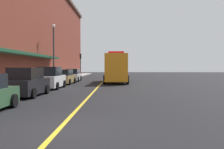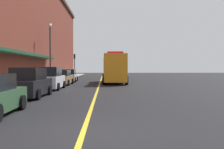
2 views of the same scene
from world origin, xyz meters
name	(u,v)px [view 1 (image 1 of 2)]	position (x,y,z in m)	size (l,w,h in m)	color
ground_plane	(103,81)	(0.00, 25.00, 0.00)	(112.00, 112.00, 0.00)	black
sidewalk_left	(56,81)	(-6.20, 25.00, 0.07)	(2.40, 70.00, 0.15)	#9E9B93
lane_center_stripe	(103,81)	(0.00, 25.00, 0.00)	(0.16, 70.00, 0.01)	gold
parked_car_1	(27,83)	(-4.02, 8.51, 0.85)	(2.03, 4.30, 1.84)	black
parked_car_2	(51,78)	(-3.99, 14.15, 0.87)	(2.01, 4.23, 1.89)	silver
parked_car_3	(64,77)	(-3.98, 19.64, 0.75)	(2.07, 4.27, 1.59)	#A5844C
parked_car_4	(73,75)	(-4.03, 25.35, 0.76)	(2.06, 4.87, 1.62)	silver
utility_truck	(116,68)	(1.67, 22.59, 1.69)	(2.83, 8.76, 3.55)	orange
parking_meter_0	(11,79)	(-5.35, 9.20, 1.06)	(0.14, 0.18, 1.33)	#4C4C51
parking_meter_1	(64,73)	(-5.35, 26.47, 1.06)	(0.14, 0.18, 1.33)	#4C4C51
street_lamp_left	(54,46)	(-5.95, 23.05, 4.40)	(0.44, 0.44, 6.94)	#33383D
traffic_light_near	(81,60)	(-5.29, 41.30, 3.16)	(0.38, 0.36, 4.30)	#232326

